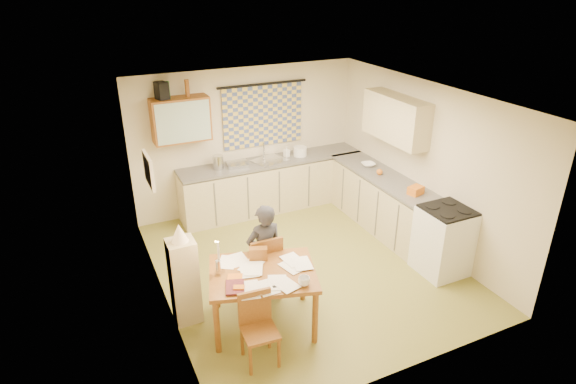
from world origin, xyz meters
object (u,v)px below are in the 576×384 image
dining_table (263,298)px  person (264,253)px  counter_right (392,209)px  counter_back (272,185)px  stove (444,240)px  shelf_stand (184,281)px  chair_far (263,277)px

dining_table → person: (0.23, 0.49, 0.29)m
person → counter_right: bearing=-167.5°
counter_back → stove: size_ratio=3.34×
counter_right → person: person is taller
person → shelf_stand: 1.05m
shelf_stand → counter_back: bearing=47.5°
person → counter_back: bearing=-118.2°
stove → chair_far: bearing=167.8°
counter_back → shelf_stand: bearing=-132.5°
counter_right → chair_far: chair_far is taller
dining_table → counter_back: bearing=81.5°
stove → chair_far: 2.58m
counter_right → stove: stove is taller
stove → dining_table: 2.73m
shelf_stand → chair_far: bearing=2.3°
stove → shelf_stand: bearing=171.9°
chair_far → person: 0.38m
dining_table → chair_far: chair_far is taller
dining_table → person: size_ratio=1.08×
dining_table → shelf_stand: 0.96m
chair_far → shelf_stand: size_ratio=0.84×
counter_right → person: size_ratio=2.20×
counter_right → person: bearing=-165.0°
counter_right → person: 2.60m
counter_back → counter_right: 2.18m
person → shelf_stand: bearing=-2.2°
dining_table → shelf_stand: (-0.81, 0.48, 0.17)m
person → shelf_stand: size_ratio=1.21×
counter_back → stove: bearing=-64.7°
counter_right → dining_table: (-2.73, -1.16, -0.07)m
chair_far → dining_table: bearing=69.0°
counter_back → dining_table: (-1.37, -2.86, -0.07)m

